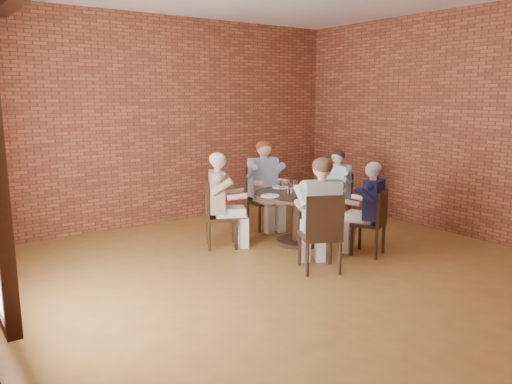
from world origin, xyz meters
TOP-DOWN VIEW (x-y plane):
  - floor at (0.00, 0.00)m, footprint 7.00×7.00m
  - wall_back at (0.00, 3.50)m, footprint 7.00×0.00m
  - wall_right at (3.25, 0.00)m, footprint 0.00×7.00m
  - dining_table at (0.90, 1.16)m, footprint 1.29×1.29m
  - chair_a at (1.96, 1.46)m, footprint 0.49×0.49m
  - diner_a at (1.89, 1.44)m, footprint 0.72×0.64m
  - chair_b at (1.03, 2.26)m, footprint 0.52×0.52m
  - diner_b at (1.02, 2.17)m, footprint 0.65×0.77m
  - chair_c at (-0.18, 1.71)m, footprint 0.58×0.58m
  - diner_c at (-0.10, 1.67)m, footprint 0.83×0.78m
  - chair_d at (0.33, 0.07)m, footprint 0.62×0.62m
  - diner_d at (0.37, 0.15)m, footprint 0.82×0.88m
  - chair_e at (1.36, 0.16)m, footprint 0.52×0.52m
  - diner_e at (1.33, 0.23)m, footprint 0.69×0.74m
  - plate_a at (1.22, 1.42)m, footprint 0.26×0.26m
  - plate_b at (0.94, 1.65)m, footprint 0.26×0.26m
  - plate_c at (0.41, 1.21)m, footprint 0.26×0.26m
  - plate_d at (1.10, 0.76)m, footprint 0.26×0.26m
  - glass_a at (1.16, 1.24)m, footprint 0.07×0.07m
  - glass_b at (1.03, 1.41)m, footprint 0.07×0.07m
  - glass_c at (0.83, 1.48)m, footprint 0.07×0.07m
  - glass_d at (0.79, 1.25)m, footprint 0.07×0.07m
  - glass_e at (0.63, 1.03)m, footprint 0.07×0.07m
  - glass_f at (0.70, 0.76)m, footprint 0.07×0.07m
  - glass_g at (0.94, 1.03)m, footprint 0.07×0.07m
  - glass_h at (1.16, 1.02)m, footprint 0.07×0.07m
  - smartphone at (1.37, 0.88)m, footprint 0.12×0.16m

SIDE VIEW (x-z plane):
  - floor at x=0.00m, z-range 0.00..0.00m
  - chair_e at x=1.36m, z-range 0.04..0.94m
  - chair_a at x=1.96m, z-range 0.04..0.95m
  - chair_c at x=-0.18m, z-range 0.04..0.98m
  - chair_d at x=0.33m, z-range 0.04..1.01m
  - chair_b at x=1.03m, z-range 0.04..1.02m
  - dining_table at x=0.90m, z-range 0.15..0.90m
  - diner_e at x=1.33m, z-range 0.00..1.26m
  - diner_a at x=1.89m, z-range 0.00..1.27m
  - diner_c at x=-0.10m, z-range 0.00..1.35m
  - diner_d at x=0.37m, z-range 0.00..1.40m
  - diner_b at x=1.02m, z-range 0.00..1.41m
  - smartphone at x=1.37m, z-range 0.75..0.76m
  - plate_a at x=1.22m, z-range 0.75..0.76m
  - plate_b at x=0.94m, z-range 0.75..0.76m
  - plate_c at x=0.41m, z-range 0.75..0.76m
  - plate_d at x=1.10m, z-range 0.75..0.76m
  - glass_a at x=1.16m, z-range 0.75..0.89m
  - glass_b at x=1.03m, z-range 0.75..0.89m
  - glass_c at x=0.83m, z-range 0.75..0.89m
  - glass_d at x=0.79m, z-range 0.75..0.89m
  - glass_e at x=0.63m, z-range 0.75..0.89m
  - glass_f at x=0.70m, z-range 0.75..0.89m
  - glass_g at x=0.94m, z-range 0.75..0.89m
  - glass_h at x=1.16m, z-range 0.75..0.89m
  - wall_back at x=0.00m, z-range -1.80..5.20m
  - wall_right at x=3.25m, z-range -1.80..5.20m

